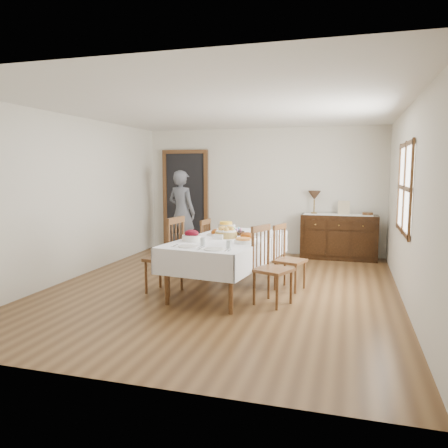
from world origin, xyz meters
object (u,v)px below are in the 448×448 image
(dining_table, at_px, (228,244))
(chair_right_far, at_px, (287,257))
(sideboard, at_px, (339,237))
(table_lamp, at_px, (314,196))
(chair_right_near, at_px, (269,265))
(chair_left_near, at_px, (167,254))
(chair_left_far, at_px, (198,248))
(person, at_px, (182,210))

(dining_table, distance_m, chair_right_far, 0.90)
(chair_right_far, height_order, sideboard, chair_right_far)
(table_lamp, bearing_deg, chair_right_near, -95.25)
(chair_left_near, relative_size, table_lamp, 2.37)
(chair_left_far, relative_size, table_lamp, 2.08)
(dining_table, distance_m, chair_left_far, 0.91)
(chair_right_near, bearing_deg, sideboard, 8.95)
(sideboard, bearing_deg, chair_left_near, -126.17)
(chair_left_far, distance_m, table_lamp, 2.88)
(chair_left_near, bearing_deg, dining_table, 121.07)
(dining_table, height_order, chair_left_near, chair_left_near)
(dining_table, bearing_deg, chair_left_far, 146.08)
(sideboard, bearing_deg, chair_left_far, -134.35)
(chair_right_near, height_order, table_lamp, table_lamp)
(chair_left_near, bearing_deg, chair_right_far, 120.23)
(dining_table, relative_size, chair_right_near, 2.32)
(person, bearing_deg, table_lamp, -153.88)
(sideboard, bearing_deg, table_lamp, 175.47)
(chair_left_near, xyz_separation_m, chair_right_near, (1.49, -0.12, -0.03))
(dining_table, distance_m, sideboard, 3.17)
(chair_right_near, xyz_separation_m, person, (-2.34, 2.84, 0.41))
(chair_right_near, bearing_deg, chair_right_far, 13.74)
(chair_left_near, height_order, chair_left_far, chair_left_near)
(chair_right_near, xyz_separation_m, chair_right_far, (0.12, 0.78, -0.04))
(person, bearing_deg, chair_right_near, 146.05)
(dining_table, height_order, chair_left_far, chair_left_far)
(chair_left_near, bearing_deg, chair_left_far, 179.64)
(person, bearing_deg, chair_left_near, 123.93)
(chair_left_far, height_order, chair_right_far, chair_left_far)
(chair_left_far, bearing_deg, table_lamp, 147.41)
(chair_left_far, xyz_separation_m, person, (-0.99, 1.79, 0.44))
(chair_right_far, bearing_deg, chair_left_far, 97.13)
(sideboard, xyz_separation_m, table_lamp, (-0.49, 0.04, 0.79))
(dining_table, relative_size, sideboard, 1.63)
(chair_left_far, distance_m, chair_right_near, 1.71)
(chair_left_near, distance_m, sideboard, 3.87)
(chair_right_far, xyz_separation_m, sideboard, (0.67, 2.47, -0.04))
(chair_right_far, bearing_deg, sideboard, 2.30)
(dining_table, xyz_separation_m, person, (-1.65, 2.38, 0.25))
(chair_left_near, distance_m, chair_right_far, 1.74)
(chair_right_far, height_order, table_lamp, table_lamp)
(chair_right_far, distance_m, person, 3.24)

